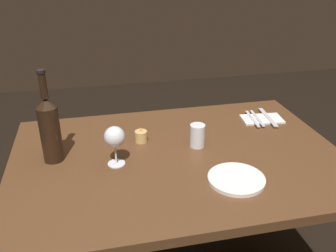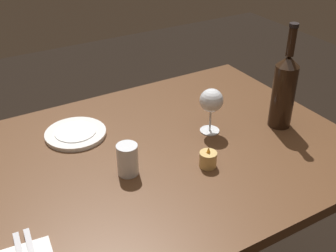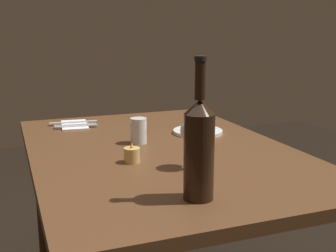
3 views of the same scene
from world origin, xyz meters
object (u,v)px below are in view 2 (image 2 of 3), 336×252
wine_bottle (284,90)px  water_tumbler (128,161)px  dinner_plate (76,133)px  wine_glass_left (211,102)px  votive_candle (208,160)px

wine_bottle → water_tumbler: size_ratio=3.76×
wine_bottle → dinner_plate: (0.63, -0.29, -0.13)m
wine_glass_left → dinner_plate: (0.40, -0.20, -0.10)m
water_tumbler → dinner_plate: bearing=-77.1°
dinner_plate → wine_glass_left: bearing=153.2°
wine_glass_left → water_tumbler: 0.35m
wine_glass_left → wine_bottle: wine_bottle is taller
wine_glass_left → votive_candle: bearing=53.2°
dinner_plate → wine_bottle: bearing=155.4°
votive_candle → dinner_plate: votive_candle is taller
water_tumbler → votive_candle: bearing=157.9°
wine_bottle → votive_candle: size_ratio=5.36×
votive_candle → water_tumbler: bearing=-22.1°
wine_bottle → water_tumbler: 0.58m
wine_bottle → water_tumbler: (0.57, -0.02, -0.09)m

